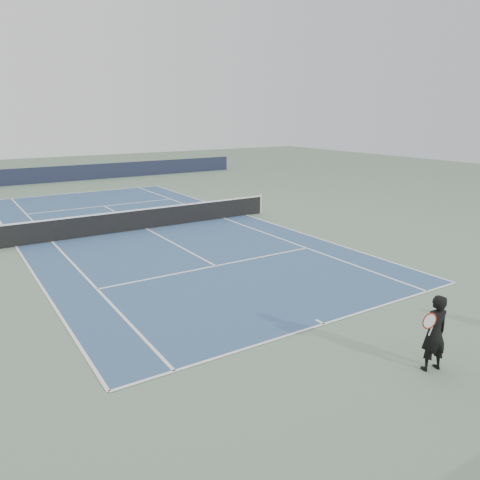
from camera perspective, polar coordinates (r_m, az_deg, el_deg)
ground at (r=21.85m, az=-11.34°, el=1.33°), size 80.00×80.00×0.00m
court_surface at (r=21.85m, az=-11.34°, el=1.34°), size 10.97×23.77×0.01m
tennis_net at (r=21.74m, az=-11.41°, el=2.62°), size 12.90×0.10×1.07m
windscreen_far at (r=38.74m, az=-21.28°, el=7.49°), size 30.00×0.25×1.20m
tennis_player at (r=10.46m, az=22.59°, el=-10.41°), size 0.80×0.57×1.65m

